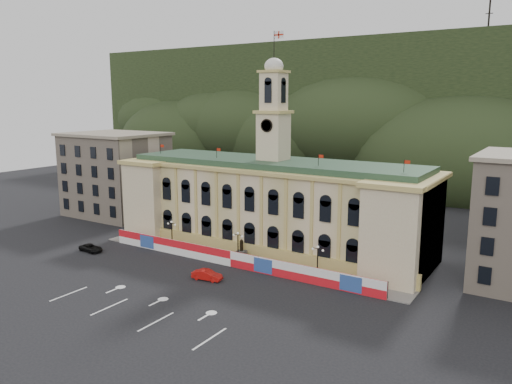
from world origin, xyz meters
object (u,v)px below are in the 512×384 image
Objects in this scene: lamp_center at (238,245)px; red_sedan at (207,275)px; statue at (242,254)px; black_suv at (91,248)px.

lamp_center is 9.05m from red_sedan.
statue reaches higher than black_suv.
red_sedan is 25.46m from black_suv.
black_suv is (-24.95, -9.57, -0.55)m from statue.
black_suv is (-25.46, 0.16, -0.11)m from red_sedan.
red_sedan is at bearing -86.98° from statue.
statue is 9.76m from red_sedan.
lamp_center is 1.10× the size of black_suv.
statue is 0.79× the size of black_suv.
red_sedan is (0.51, -9.74, -0.44)m from statue.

